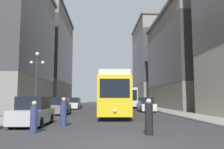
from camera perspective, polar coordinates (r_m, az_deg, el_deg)
name	(u,v)px	position (r m, az deg, el deg)	size (l,w,h in m)	color
ground_plane	(118,143)	(9.21, 1.61, -16.66)	(200.00, 200.00, 0.00)	#303033
sidewalk_left	(68,106)	(49.56, -10.85, -7.72)	(2.79, 120.00, 0.15)	gray
sidewalk_right	(141,106)	(49.76, 7.17, -7.78)	(2.79, 120.00, 0.15)	gray
streetcar	(112,94)	(23.55, 0.04, -5.00)	(2.87, 13.90, 3.89)	black
transit_bus	(126,97)	(43.45, 3.60, -5.62)	(2.82, 12.90, 3.45)	black
parked_car_left_near	(33,112)	(15.60, -19.04, -8.82)	(1.89, 4.46, 1.82)	black
parked_car_left_mid	(61,106)	(25.13, -12.69, -7.78)	(1.98, 4.26, 1.82)	black
parked_car_right_far	(146,105)	(29.81, 8.47, -7.55)	(1.89, 4.38, 1.82)	black
parked_car_left_far	(74,104)	(37.19, -9.38, -7.20)	(2.07, 4.50, 1.82)	black
pedestrian_crossing_near	(34,118)	(12.19, -18.90, -10.22)	(0.35, 0.35, 1.58)	navy
pedestrian_crossing_far	(149,118)	(11.12, 9.20, -10.63)	(0.38, 0.38, 1.69)	black
pedestrian_on_sidewalk	(64,113)	(14.72, -11.99, -9.28)	(0.40, 0.40, 1.77)	navy
lamp_post_left_near	(37,74)	(23.15, -18.25, 0.20)	(1.41, 0.36, 6.03)	#333338
building_left_midblock	(41,57)	(56.89, -17.18, 4.10)	(12.39, 22.33, 22.09)	slate
building_right_midblock	(206,60)	(41.62, 22.35, 3.30)	(16.07, 20.60, 15.74)	slate
building_right_far	(156,63)	(64.55, 10.80, 2.92)	(10.84, 19.26, 22.40)	gray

